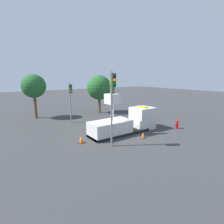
% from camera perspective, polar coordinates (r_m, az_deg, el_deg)
% --- Properties ---
extents(ground_plane, '(120.00, 120.00, 0.00)m').
position_cam_1_polar(ground_plane, '(17.22, 2.44, -7.02)').
color(ground_plane, '#38383A').
extents(bucket_truck, '(7.25, 2.06, 3.93)m').
position_cam_1_polar(bucket_truck, '(17.36, 4.27, -3.66)').
color(bucket_truck, black).
rests_on(bucket_truck, ground).
extents(worker, '(0.40, 0.26, 1.75)m').
position_cam_1_polar(worker, '(15.85, 0.13, 9.11)').
color(worker, brown).
rests_on(worker, bucket_truck).
extents(traffic_light_pole, '(0.34, 0.57, 5.86)m').
position_cam_1_polar(traffic_light_pole, '(13.10, 0.19, 5.62)').
color(traffic_light_pole, gray).
rests_on(traffic_light_pole, ground).
extents(traffic_light_across, '(0.34, 0.57, 4.75)m').
position_cam_1_polar(traffic_light_across, '(20.91, -13.41, 5.43)').
color(traffic_light_across, gray).
rests_on(traffic_light_across, ground).
extents(fire_hydrant, '(0.52, 0.28, 0.93)m').
position_cam_1_polar(fire_hydrant, '(19.95, 20.43, -3.80)').
color(fire_hydrant, red).
rests_on(fire_hydrant, ground).
extents(traffic_cone_rear, '(0.46, 0.46, 0.65)m').
position_cam_1_polar(traffic_cone_rear, '(15.01, -10.00, -8.78)').
color(traffic_cone_rear, black).
rests_on(traffic_cone_rear, ground).
extents(traffic_cone_curbside, '(0.41, 0.41, 0.56)m').
position_cam_1_polar(traffic_cone_curbside, '(16.16, 10.13, -7.49)').
color(traffic_cone_curbside, black).
rests_on(traffic_cone_curbside, ground).
extents(tree_left_bg, '(3.09, 3.09, 5.82)m').
position_cam_1_polar(tree_left_bg, '(25.02, -24.23, 7.68)').
color(tree_left_bg, brown).
rests_on(tree_left_bg, ground).
extents(tree_right_bg, '(3.66, 3.66, 5.69)m').
position_cam_1_polar(tree_right_bg, '(26.43, -4.20, 7.94)').
color(tree_right_bg, brown).
rests_on(tree_right_bg, ground).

